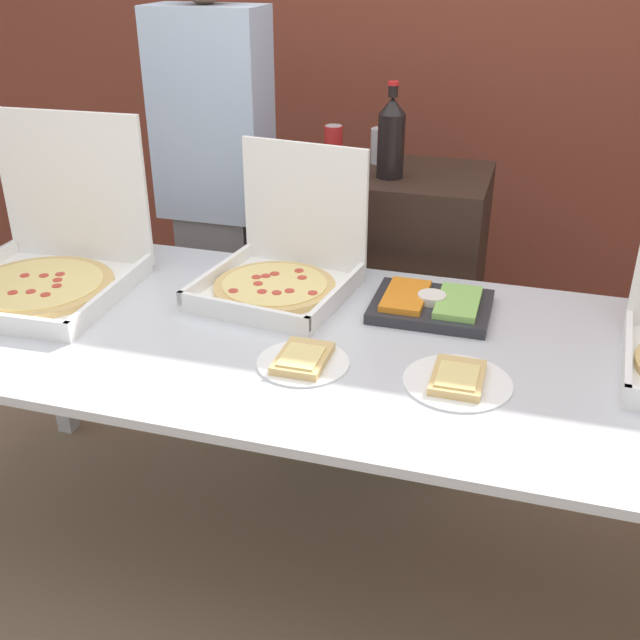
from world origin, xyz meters
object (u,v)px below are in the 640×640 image
Objects in this scene: paper_plate_front_center at (458,380)px; soda_can_colored at (333,143)px; pizza_box_far_left at (282,267)px; veggie_tray at (431,304)px; paper_plate_front_right at (304,360)px; soda_bottle at (391,137)px; pizza_box_near_left at (48,261)px; soda_can_silver at (380,146)px; person_guest_cap at (217,194)px.

paper_plate_front_center is 1.24m from soda_can_colored.
veggie_tray is (0.45, -0.02, -0.05)m from pizza_box_far_left.
paper_plate_front_right is at bearing -56.90° from pizza_box_far_left.
paper_plate_front_right is 0.74× the size of soda_bottle.
pizza_box_near_left is 1.14m from veggie_tray.
soda_bottle is at bearing -66.55° from soda_can_silver.
paper_plate_front_right is at bearing -87.11° from soda_can_silver.
person_guest_cap is (-0.42, -0.11, -0.19)m from soda_can_colored.
soda_can_silver is at bearing 92.89° from paper_plate_front_right.
person_guest_cap reaches higher than paper_plate_front_center.
person_guest_cap is at bearing 136.76° from pizza_box_far_left.
pizza_box_near_left is at bearing -127.86° from soda_can_colored.
pizza_box_near_left is 2.30× the size of paper_plate_front_right.
paper_plate_front_right is at bearing -16.95° from pizza_box_near_left.
pizza_box_far_left is 0.70m from person_guest_cap.
soda_can_silver is at bearing 43.24° from pizza_box_near_left.
soda_can_colored reaches higher than paper_plate_front_center.
paper_plate_front_right is at bearing -91.17° from soda_bottle.
pizza_box_near_left is at bearing -157.61° from pizza_box_far_left.
paper_plate_front_right is 1.15m from person_guest_cap.
pizza_box_far_left is 0.69m from soda_can_colored.
pizza_box_near_left reaches higher than paper_plate_front_right.
soda_bottle is at bearing 88.83° from paper_plate_front_right.
person_guest_cap reaches higher than pizza_box_near_left.
pizza_box_near_left is 1.12× the size of pizza_box_far_left.
person_guest_cap is at bearing -168.48° from soda_can_silver.
veggie_tray is 0.19× the size of person_guest_cap.
soda_can_colored is (-0.60, 1.04, 0.28)m from paper_plate_front_center.
soda_can_silver is at bearing 114.38° from veggie_tray.
pizza_box_near_left is at bearing 72.13° from person_guest_cap.
pizza_box_near_left is 0.76m from person_guest_cap.
paper_plate_front_right is 0.97m from soda_bottle.
paper_plate_front_right is 0.70× the size of veggie_tray.
soda_bottle is (0.21, 0.49, 0.29)m from pizza_box_far_left.
pizza_box_far_left reaches higher than veggie_tray.
soda_can_silver is (0.14, 0.66, 0.22)m from pizza_box_far_left.
soda_bottle is 2.51× the size of soda_can_silver.
soda_can_colored is (-0.03, 0.65, 0.22)m from pizza_box_far_left.
pizza_box_near_left is 4.28× the size of soda_can_colored.
paper_plate_front_right is (-0.38, -0.02, 0.00)m from paper_plate_front_center.
pizza_box_far_left is at bearing 145.80° from paper_plate_front_center.
person_guest_cap reaches higher than soda_can_silver.
paper_plate_front_right is at bearing -177.36° from paper_plate_front_center.
soda_bottle reaches higher than paper_plate_front_center.
pizza_box_near_left is 1.19m from soda_can_silver.
pizza_box_near_left is 0.70m from pizza_box_far_left.
paper_plate_front_center is at bearing 2.64° from paper_plate_front_right.
paper_plate_front_center is at bearing -67.69° from soda_can_silver.
veggie_tray is 0.87m from soda_can_colored.
pizza_box_far_left is at bearing 12.55° from pizza_box_near_left.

